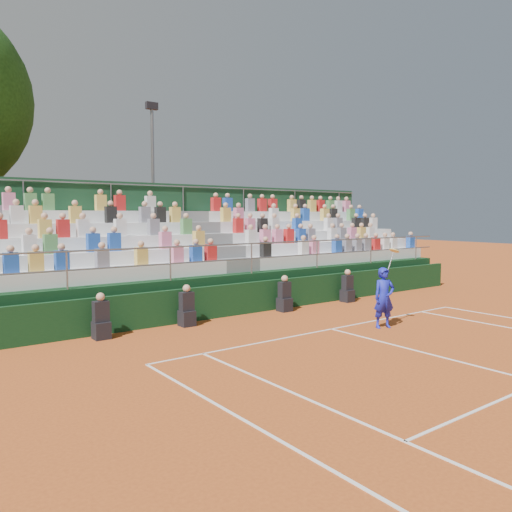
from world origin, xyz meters
TOP-DOWN VIEW (x-y plane):
  - ground at (0.00, 0.00)m, footprint 90.00×90.00m
  - courtside_wall at (0.00, 3.20)m, footprint 20.00×0.15m
  - line_officials at (-1.08, 2.75)m, footprint 9.46×0.40m
  - grandstand at (-0.00, 6.44)m, footprint 20.00×5.20m
  - tennis_player at (1.30, -0.74)m, footprint 0.89×0.60m
  - floodlight_mast at (1.11, 13.61)m, footprint 0.60×0.25m

SIDE VIEW (x-z plane):
  - ground at x=0.00m, z-range 0.00..0.00m
  - line_officials at x=-1.08m, z-range -0.12..1.07m
  - courtside_wall at x=0.00m, z-range 0.00..1.00m
  - tennis_player at x=1.30m, z-range -0.26..1.96m
  - grandstand at x=0.00m, z-range -1.11..3.29m
  - floodlight_mast at x=1.11m, z-range 0.68..9.38m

